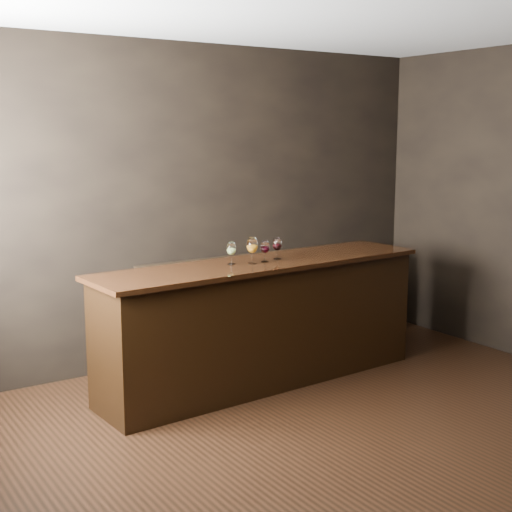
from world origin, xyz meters
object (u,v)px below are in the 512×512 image
glass_amber (252,246)px  glass_red_b (277,245)px  bar_counter (262,325)px  back_bar_shelf (268,303)px  glass_red_a (265,247)px  glass_white (231,249)px

glass_amber → glass_red_b: (0.29, 0.07, -0.02)m
bar_counter → back_bar_shelf: bar_counter is taller
glass_amber → glass_red_a: glass_amber is taller
bar_counter → glass_white: glass_white is taller
glass_white → glass_red_a: size_ratio=1.02×
back_bar_shelf → glass_red_b: size_ratio=14.40×
glass_amber → glass_red_a: (0.13, 0.01, -0.02)m
bar_counter → back_bar_shelf: 0.90m
glass_amber → glass_red_b: 0.30m
glass_white → glass_amber: size_ratio=0.85×
glass_red_a → back_bar_shelf: bearing=54.2°
bar_counter → glass_amber: bearing=-167.0°
back_bar_shelf → glass_white: bearing=-139.9°
back_bar_shelf → glass_red_b: glass_red_b is taller
bar_counter → glass_amber: size_ratio=13.30×
bar_counter → back_bar_shelf: (0.54, 0.72, -0.04)m
glass_white → glass_amber: (0.15, -0.07, 0.02)m
glass_white → glass_amber: bearing=-25.0°
bar_counter → glass_amber: (-0.12, -0.04, 0.66)m
glass_amber → glass_red_a: bearing=4.8°
glass_white → glass_red_a: (0.28, -0.06, -0.00)m
glass_red_a → glass_white: bearing=168.1°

